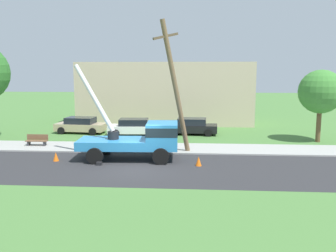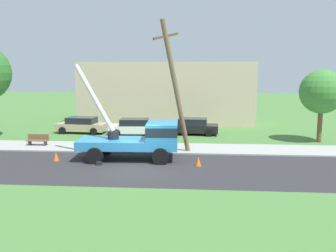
% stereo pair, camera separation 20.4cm
% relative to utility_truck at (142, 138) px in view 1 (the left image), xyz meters
% --- Properties ---
extents(ground_plane, '(120.00, 120.00, 0.00)m').
position_rel_utility_truck_xyz_m(ground_plane, '(-0.01, 9.97, -1.41)').
color(ground_plane, '#477538').
extents(road_asphalt, '(80.00, 7.16, 0.01)m').
position_rel_utility_truck_xyz_m(road_asphalt, '(-0.01, -2.03, -1.40)').
color(road_asphalt, '#2B2B2D').
rests_on(road_asphalt, ground).
extents(sidewalk_strip, '(80.00, 3.34, 0.10)m').
position_rel_utility_truck_xyz_m(sidewalk_strip, '(-0.01, 3.21, -1.36)').
color(sidewalk_strip, '#9E9E99').
rests_on(sidewalk_strip, ground).
extents(utility_truck, '(6.87, 3.21, 5.98)m').
position_rel_utility_truck_xyz_m(utility_truck, '(0.00, 0.00, 0.00)').
color(utility_truck, '#2D84C6').
rests_on(utility_truck, ground).
extents(leaning_utility_pole, '(2.49, 1.73, 8.85)m').
position_rel_utility_truck_xyz_m(leaning_utility_pole, '(2.01, 1.77, 3.14)').
color(leaning_utility_pole, brown).
rests_on(leaning_utility_pole, ground).
extents(traffic_cone_ahead, '(0.36, 0.36, 0.56)m').
position_rel_utility_truck_xyz_m(traffic_cone_ahead, '(3.56, -1.31, -1.13)').
color(traffic_cone_ahead, orange).
rests_on(traffic_cone_ahead, ground).
extents(traffic_cone_behind, '(0.36, 0.36, 0.56)m').
position_rel_utility_truck_xyz_m(traffic_cone_behind, '(-5.27, -0.79, -1.13)').
color(traffic_cone_behind, orange).
rests_on(traffic_cone_behind, ground).
extents(parked_sedan_tan, '(4.55, 2.28, 1.42)m').
position_rel_utility_truck_xyz_m(parked_sedan_tan, '(-6.85, 9.28, -0.70)').
color(parked_sedan_tan, tan).
rests_on(parked_sedan_tan, ground).
extents(parked_sedan_white, '(4.51, 2.21, 1.42)m').
position_rel_utility_truck_xyz_m(parked_sedan_white, '(-1.92, 8.58, -0.70)').
color(parked_sedan_white, silver).
rests_on(parked_sedan_white, ground).
extents(parked_sedan_black, '(4.48, 2.16, 1.42)m').
position_rel_utility_truck_xyz_m(parked_sedan_black, '(3.10, 9.28, -0.70)').
color(parked_sedan_black, black).
rests_on(parked_sedan_black, ground).
extents(park_bench, '(1.60, 0.45, 0.90)m').
position_rel_utility_truck_xyz_m(park_bench, '(-8.26, 3.28, -0.95)').
color(park_bench, brown).
rests_on(park_bench, ground).
extents(roadside_tree_far, '(3.38, 3.38, 5.65)m').
position_rel_utility_truck_xyz_m(roadside_tree_far, '(13.01, 6.57, 2.52)').
color(roadside_tree_far, brown).
rests_on(roadside_tree_far, ground).
extents(lowrise_building_backdrop, '(18.00, 6.00, 6.40)m').
position_rel_utility_truck_xyz_m(lowrise_building_backdrop, '(0.25, 16.50, 1.79)').
color(lowrise_building_backdrop, '#C6B293').
rests_on(lowrise_building_backdrop, ground).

